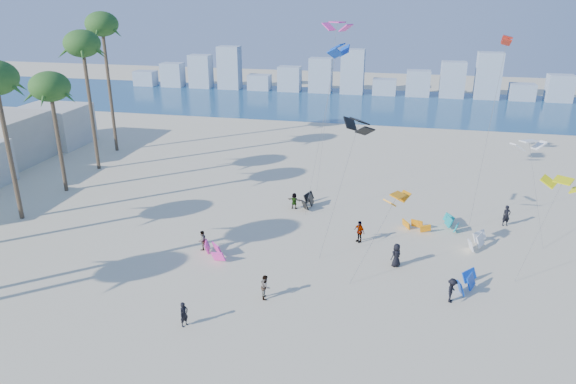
# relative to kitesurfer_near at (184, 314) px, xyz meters

# --- Properties ---
(ground) EXTENTS (220.00, 220.00, 0.00)m
(ground) POSITION_rel_kitesurfer_near_xyz_m (0.82, -4.02, -0.81)
(ground) COLOR beige
(ground) RESTS_ON ground
(ocean) EXTENTS (220.00, 220.00, 0.00)m
(ocean) POSITION_rel_kitesurfer_near_xyz_m (0.82, 67.98, -0.80)
(ocean) COLOR navy
(ocean) RESTS_ON ground
(kitesurfer_near) EXTENTS (0.61, 0.70, 1.61)m
(kitesurfer_near) POSITION_rel_kitesurfer_near_xyz_m (0.00, 0.00, 0.00)
(kitesurfer_near) COLOR black
(kitesurfer_near) RESTS_ON ground
(kitesurfer_mid) EXTENTS (0.84, 0.96, 1.67)m
(kitesurfer_mid) POSITION_rel_kitesurfer_near_xyz_m (4.02, 4.05, 0.03)
(kitesurfer_mid) COLOR gray
(kitesurfer_mid) RESTS_ON ground
(kitesurfers_far) EXTENTS (24.78, 14.22, 1.86)m
(kitesurfers_far) POSITION_rel_kitesurfer_near_xyz_m (9.75, 12.50, 0.05)
(kitesurfers_far) COLOR black
(kitesurfers_far) RESTS_ON ground
(grounded_kites) EXTENTS (22.41, 15.54, 0.99)m
(grounded_kites) POSITION_rel_kitesurfer_near_xyz_m (11.42, 14.35, -0.34)
(grounded_kites) COLOR #EE34AA
(grounded_kites) RESTS_ON ground
(flying_kites) EXTENTS (23.74, 21.11, 16.74)m
(flying_kites) POSITION_rel_kitesurfer_near_xyz_m (14.22, 18.49, 10.60)
(flying_kites) COLOR orange
(flying_kites) RESTS_ON ground
(distant_skyline) EXTENTS (85.00, 3.00, 8.40)m
(distant_skyline) POSITION_rel_kitesurfer_near_xyz_m (-0.36, 77.98, 2.28)
(distant_skyline) COLOR #9EADBF
(distant_skyline) RESTS_ON ground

